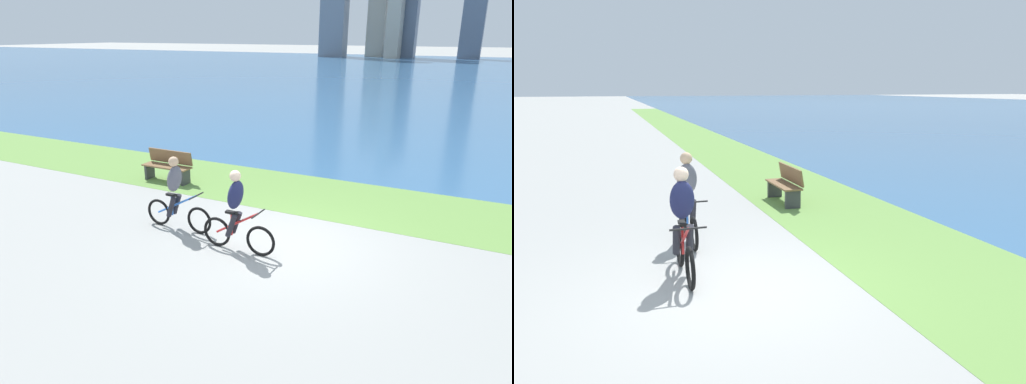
# 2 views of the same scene
# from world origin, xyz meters

# --- Properties ---
(ground_plane) EXTENTS (300.00, 300.00, 0.00)m
(ground_plane) POSITION_xyz_m (0.00, 0.00, 0.00)
(ground_plane) COLOR #9E9E99
(grass_strip_bayside) EXTENTS (120.00, 3.18, 0.01)m
(grass_strip_bayside) POSITION_xyz_m (0.00, 3.32, 0.00)
(grass_strip_bayside) COLOR #6B9947
(grass_strip_bayside) RESTS_ON ground
(bay_water_surface) EXTENTS (300.00, 82.16, 0.00)m
(bay_water_surface) POSITION_xyz_m (0.00, 45.99, 0.00)
(bay_water_surface) COLOR #386693
(bay_water_surface) RESTS_ON ground
(cyclist_lead) EXTENTS (1.61, 0.52, 1.66)m
(cyclist_lead) POSITION_xyz_m (-0.67, -0.57, 0.83)
(cyclist_lead) COLOR black
(cyclist_lead) RESTS_ON ground
(cyclist_trailing) EXTENTS (1.70, 0.52, 1.65)m
(cyclist_trailing) POSITION_xyz_m (-2.38, -0.23, 0.83)
(cyclist_trailing) COLOR black
(cyclist_trailing) RESTS_ON ground
(bench_near_path) EXTENTS (1.50, 0.47, 0.90)m
(bench_near_path) POSITION_xyz_m (-4.76, 2.54, 0.45)
(bench_near_path) COLOR brown
(bench_near_path) RESTS_ON ground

